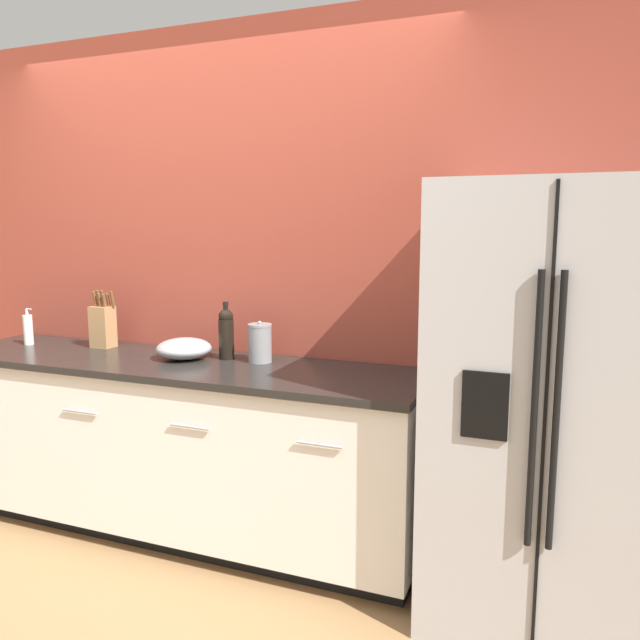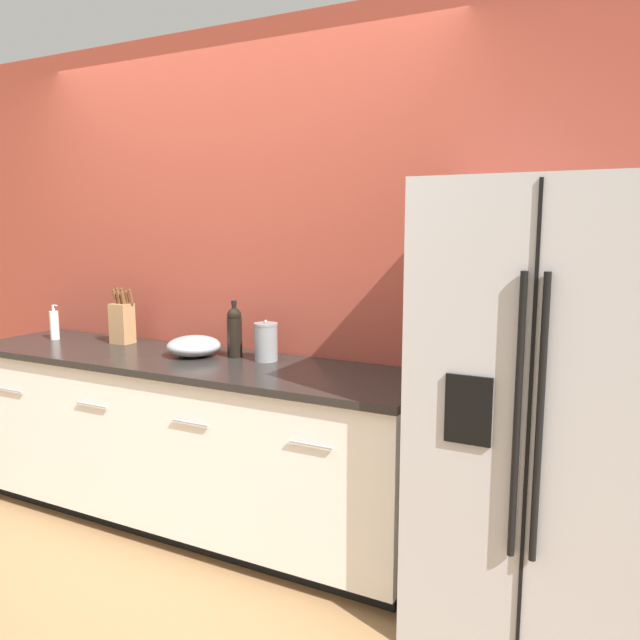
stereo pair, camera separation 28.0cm
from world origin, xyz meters
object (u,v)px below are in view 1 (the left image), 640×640
(wine_bottle, at_px, (226,333))
(steel_canister, at_px, (260,343))
(mixing_bowl, at_px, (184,349))
(knife_block, at_px, (103,325))
(refrigerator, at_px, (547,408))
(soap_dispenser, at_px, (28,329))

(wine_bottle, relative_size, steel_canister, 1.41)
(wine_bottle, xyz_separation_m, mixing_bowl, (-0.20, -0.08, -0.08))
(steel_canister, distance_m, mixing_bowl, 0.40)
(knife_block, bearing_deg, wine_bottle, -0.90)
(mixing_bowl, bearing_deg, wine_bottle, 20.75)
(refrigerator, relative_size, knife_block, 5.45)
(soap_dispenser, relative_size, steel_canister, 1.01)
(refrigerator, height_order, soap_dispenser, refrigerator)
(soap_dispenser, relative_size, mixing_bowl, 0.75)
(knife_block, relative_size, wine_bottle, 1.10)
(knife_block, relative_size, steel_canister, 1.54)
(soap_dispenser, bearing_deg, refrigerator, -2.10)
(knife_block, distance_m, wine_bottle, 0.79)
(knife_block, bearing_deg, soap_dispenser, -168.34)
(refrigerator, height_order, steel_canister, refrigerator)
(knife_block, xyz_separation_m, wine_bottle, (0.79, -0.01, 0.01))
(refrigerator, distance_m, soap_dispenser, 2.79)
(soap_dispenser, bearing_deg, wine_bottle, 3.72)
(knife_block, bearing_deg, steel_canister, -1.00)
(refrigerator, distance_m, wine_bottle, 1.56)
(wine_bottle, relative_size, mixing_bowl, 1.04)
(wine_bottle, height_order, steel_canister, wine_bottle)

